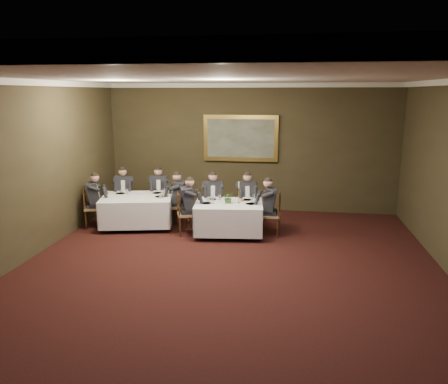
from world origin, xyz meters
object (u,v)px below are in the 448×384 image
(diner_main_backleft, at_px, (213,205))
(chair_main_endleft, at_px, (186,222))
(diner_sec_endright, at_px, (181,206))
(chair_sec_backleft, at_px, (125,206))
(centerpiece, at_px, (228,197))
(chair_main_backright, at_px, (246,214))
(chair_sec_endleft, at_px, (93,216))
(chair_sec_backright, at_px, (159,206))
(table_main, at_px, (229,216))
(table_second, at_px, (137,209))
(candlestick, at_px, (239,195))
(painting, at_px, (241,138))
(chair_sec_endright, at_px, (181,215))
(diner_sec_endleft, at_px, (93,207))
(diner_main_backright, at_px, (247,205))
(chair_main_endright, at_px, (271,223))
(diner_sec_backright, at_px, (159,198))
(diner_main_endright, at_px, (271,214))
(chair_main_backleft, at_px, (213,213))
(diner_sec_backleft, at_px, (124,198))
(diner_main_endleft, at_px, (187,213))

(diner_main_backleft, relative_size, chair_main_endleft, 1.35)
(diner_sec_endright, bearing_deg, chair_sec_backleft, 74.05)
(chair_sec_backleft, relative_size, centerpiece, 3.54)
(chair_main_backright, distance_m, chair_sec_endleft, 3.79)
(diner_sec_endright, bearing_deg, chair_sec_backright, 48.79)
(table_main, distance_m, diner_main_backleft, 0.90)
(table_main, relative_size, diner_main_backleft, 1.25)
(table_second, bearing_deg, chair_main_endleft, -16.90)
(candlestick, xyz_separation_m, painting, (-0.23, 2.25, 1.06))
(chair_sec_endleft, height_order, centerpiece, centerpiece)
(chair_sec_endright, distance_m, diner_sec_endleft, 2.16)
(diner_main_backright, bearing_deg, chair_main_endright, 119.72)
(chair_sec_backleft, distance_m, diner_sec_backright, 0.95)
(diner_main_endright, relative_size, chair_sec_backleft, 1.35)
(diner_sec_endright, relative_size, chair_sec_endleft, 1.35)
(chair_sec_backright, height_order, painting, painting)
(table_main, distance_m, candlestick, 0.56)
(diner_main_backleft, bearing_deg, table_second, 4.39)
(chair_main_backright, xyz_separation_m, diner_sec_endright, (-1.60, -0.32, 0.23))
(table_main, height_order, diner_sec_backright, diner_sec_backright)
(chair_main_endright, bearing_deg, chair_main_backleft, 68.21)
(table_main, xyz_separation_m, diner_sec_endright, (-1.27, 0.52, 0.06))
(diner_main_backright, height_order, diner_sec_backright, same)
(chair_main_backright, height_order, centerpiece, centerpiece)
(diner_sec_backright, height_order, chair_sec_endleft, diner_sec_backright)
(chair_sec_endright, bearing_deg, chair_main_endleft, -153.99)
(diner_main_endright, bearing_deg, chair_main_backleft, 68.06)
(table_second, bearing_deg, diner_sec_backright, 74.05)
(chair_main_endleft, bearing_deg, diner_sec_backleft, -140.39)
(chair_main_backright, bearing_deg, chair_main_endleft, 23.81)
(diner_main_backright, distance_m, chair_main_endright, 1.00)
(candlestick, bearing_deg, chair_main_backleft, 136.37)
(table_main, distance_m, chair_main_backleft, 0.92)
(table_second, height_order, centerpiece, centerpiece)
(diner_sec_endleft, bearing_deg, chair_sec_endright, 80.19)
(table_main, relative_size, centerpiece, 5.95)
(diner_main_backleft, relative_size, chair_main_backright, 1.35)
(chair_sec_backleft, bearing_deg, chair_sec_backright, 175.40)
(diner_sec_backleft, distance_m, chair_sec_endright, 1.78)
(table_main, relative_size, chair_main_backleft, 1.68)
(diner_main_backleft, xyz_separation_m, diner_sec_backleft, (-2.45, 0.31, 0.00))
(chair_main_backleft, height_order, candlestick, candlestick)
(chair_main_endleft, xyz_separation_m, chair_main_endright, (1.96, 0.21, 0.00))
(diner_main_endleft, xyz_separation_m, candlestick, (1.20, 0.16, 0.44))
(diner_main_backright, distance_m, centerpiece, 0.99)
(chair_sec_endright, bearing_deg, chair_sec_backleft, 74.15)
(table_second, distance_m, chair_sec_backright, 1.00)
(diner_sec_endright, bearing_deg, diner_main_backright, -77.24)
(centerpiece, xyz_separation_m, painting, (0.00, 2.33, 1.11))
(diner_main_endright, bearing_deg, diner_sec_endright, 81.34)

